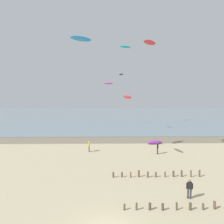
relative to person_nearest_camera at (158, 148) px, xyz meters
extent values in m
cube|color=#84755B|center=(-7.45, 8.73, -0.91)|extent=(120.00, 5.19, 0.01)
cube|color=gray|center=(-7.45, 46.33, -0.87)|extent=(160.00, 70.00, 0.10)
cylinder|color=brown|center=(-6.03, -14.53, -0.68)|extent=(0.18, 0.18, 0.49)
cylinder|color=brown|center=(-5.08, -14.54, -0.63)|extent=(0.17, 0.17, 0.59)
cylinder|color=brown|center=(-4.02, -14.55, -0.63)|extent=(0.22, 0.22, 0.57)
cylinder|color=brown|center=(-3.02, -14.62, -0.64)|extent=(0.20, 0.21, 0.56)
cylinder|color=brown|center=(-1.91, -14.60, -0.61)|extent=(0.17, 0.16, 0.61)
cylinder|color=brown|center=(-0.84, -14.61, -0.63)|extent=(0.22, 0.23, 0.59)
cylinder|color=brown|center=(0.19, -14.60, -0.66)|extent=(0.19, 0.17, 0.52)
cylinder|color=brown|center=(1.15, -14.49, -0.60)|extent=(0.23, 0.23, 0.64)
cylinder|color=brown|center=(-6.77, -8.31, -0.63)|extent=(0.21, 0.20, 0.58)
cylinder|color=brown|center=(-5.83, -8.25, -0.64)|extent=(0.21, 0.20, 0.56)
cylinder|color=brown|center=(-4.88, -8.33, -0.62)|extent=(0.16, 0.16, 0.61)
cylinder|color=brown|center=(-3.99, -8.23, -0.55)|extent=(0.20, 0.21, 0.73)
cylinder|color=brown|center=(-3.03, -8.35, -0.60)|extent=(0.21, 0.19, 0.64)
cylinder|color=brown|center=(-2.14, -8.31, -0.64)|extent=(0.22, 0.22, 0.57)
cylinder|color=brown|center=(-1.12, -8.27, -0.63)|extent=(0.15, 0.16, 0.58)
cylinder|color=brown|center=(-0.19, -8.25, -0.59)|extent=(0.22, 0.22, 0.65)
cylinder|color=brown|center=(0.71, -8.23, -0.57)|extent=(0.21, 0.23, 0.72)
cylinder|color=brown|center=(1.68, -8.36, -0.54)|extent=(0.17, 0.16, 0.77)
cylinder|color=brown|center=(2.66, -8.27, -0.56)|extent=(0.19, 0.22, 0.73)
cylinder|color=#232328|center=(0.03, 0.11, -0.48)|extent=(0.16, 0.16, 0.88)
cylinder|color=#232328|center=(-0.03, -0.11, -0.48)|extent=(0.16, 0.16, 0.88)
cube|color=black|center=(0.00, 0.00, 0.26)|extent=(0.31, 0.41, 0.60)
sphere|color=brown|center=(0.00, 0.00, 0.68)|extent=(0.22, 0.22, 0.22)
cylinder|color=black|center=(0.07, 0.23, 0.21)|extent=(0.09, 0.09, 0.52)
cylinder|color=black|center=(-0.07, -0.23, 0.21)|extent=(0.09, 0.09, 0.52)
cylinder|color=#383842|center=(-0.35, -12.84, -0.48)|extent=(0.16, 0.16, 0.88)
cylinder|color=#383842|center=(-0.13, -12.89, -0.48)|extent=(0.16, 0.16, 0.88)
cube|color=black|center=(-0.24, -12.86, 0.26)|extent=(0.39, 0.28, 0.60)
sphere|color=brown|center=(-0.24, -12.86, 0.68)|extent=(0.22, 0.22, 0.22)
cylinder|color=black|center=(-0.47, -12.82, 0.21)|extent=(0.09, 0.09, 0.52)
cylinder|color=black|center=(0.00, -12.91, 0.21)|extent=(0.09, 0.09, 0.52)
cylinder|color=#4C4C56|center=(-10.27, 1.16, -0.48)|extent=(0.16, 0.16, 0.88)
cylinder|color=#4C4C56|center=(-10.29, 1.38, -0.48)|extent=(0.16, 0.16, 0.88)
cube|color=yellow|center=(-10.28, 1.27, 0.26)|extent=(0.25, 0.38, 0.60)
sphere|color=beige|center=(-10.28, 1.27, 0.68)|extent=(0.22, 0.22, 0.22)
cylinder|color=yellow|center=(-10.26, 1.03, 0.21)|extent=(0.09, 0.09, 0.52)
cylinder|color=yellow|center=(-10.30, 1.51, 0.21)|extent=(0.09, 0.09, 0.52)
ellipsoid|color=purple|center=(0.85, 5.90, -0.63)|extent=(2.98, 1.60, 0.57)
ellipsoid|color=#19B2B7|center=(-2.96, 25.16, 19.70)|extent=(3.44, 2.44, 0.60)
ellipsoid|color=red|center=(-4.82, -2.47, 7.63)|extent=(1.47, 2.65, 0.66)
ellipsoid|color=red|center=(-1.38, 0.43, 15.28)|extent=(2.72, 3.00, 0.66)
ellipsoid|color=black|center=(-4.50, 16.06, 11.97)|extent=(1.29, 2.19, 0.46)
ellipsoid|color=#E54C99|center=(-7.33, 25.37, 10.33)|extent=(2.56, 1.10, 0.68)
ellipsoid|color=#2384D1|center=(-11.01, -0.83, 15.46)|extent=(3.24, 2.89, 0.72)
camera|label=1|loc=(-7.26, -30.13, 8.47)|focal=33.55mm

